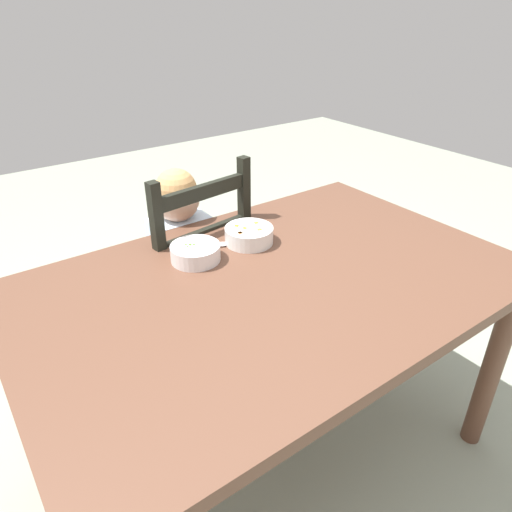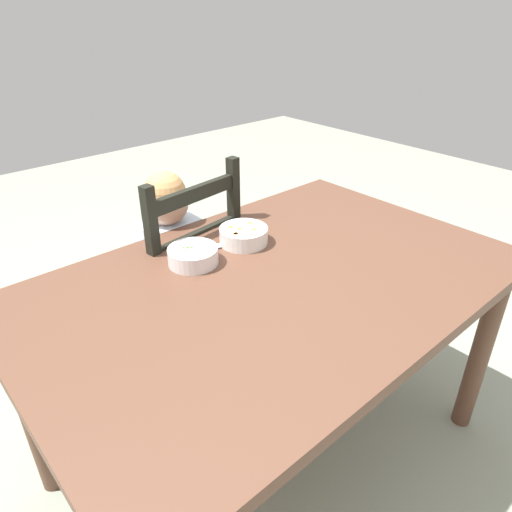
% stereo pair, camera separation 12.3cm
% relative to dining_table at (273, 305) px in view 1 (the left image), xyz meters
% --- Properties ---
extents(ground_plane, '(8.00, 8.00, 0.00)m').
position_rel_dining_table_xyz_m(ground_plane, '(0.00, 0.00, -0.68)').
color(ground_plane, gray).
extents(dining_table, '(1.50, 0.97, 0.77)m').
position_rel_dining_table_xyz_m(dining_table, '(0.00, 0.00, 0.00)').
color(dining_table, brown).
rests_on(dining_table, ground).
extents(dining_chair, '(0.47, 0.47, 1.01)m').
position_rel_dining_table_xyz_m(dining_chair, '(-0.02, 0.53, -0.20)').
color(dining_chair, black).
rests_on(dining_chair, ground).
extents(child_figure, '(0.32, 0.31, 0.97)m').
position_rel_dining_table_xyz_m(child_figure, '(-0.03, 0.53, -0.04)').
color(child_figure, silver).
rests_on(child_figure, ground).
extents(bowl_of_peas, '(0.16, 0.16, 0.06)m').
position_rel_dining_table_xyz_m(bowl_of_peas, '(-0.13, 0.24, 0.12)').
color(bowl_of_peas, white).
rests_on(bowl_of_peas, dining_table).
extents(bowl_of_carrots, '(0.17, 0.17, 0.06)m').
position_rel_dining_table_xyz_m(bowl_of_carrots, '(0.08, 0.24, 0.13)').
color(bowl_of_carrots, white).
rests_on(bowl_of_carrots, dining_table).
extents(spoon, '(0.13, 0.08, 0.01)m').
position_rel_dining_table_xyz_m(spoon, '(0.01, 0.26, 0.10)').
color(spoon, silver).
rests_on(spoon, dining_table).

